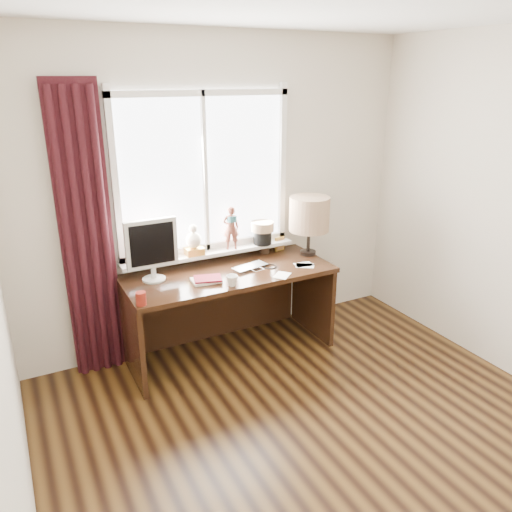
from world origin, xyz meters
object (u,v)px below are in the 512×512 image
monitor (152,246)px  table_lamp (309,215)px  laptop (250,267)px  desk (225,295)px  mug (232,280)px  red_cup (141,299)px

monitor → table_lamp: 1.40m
laptop → monitor: (-0.78, 0.12, 0.27)m
table_lamp → laptop: bearing=-173.5°
laptop → monitor: monitor is taller
desk → monitor: 0.79m
mug → red_cup: bearing=-178.8°
mug → desk: (0.10, 0.37, -0.29)m
laptop → desk: laptop is taller
laptop → red_cup: 1.02m
laptop → table_lamp: table_lamp is taller
monitor → mug: bearing=-37.6°
laptop → red_cup: red_cup is taller
mug → monitor: bearing=142.4°
laptop → mug: size_ratio=3.40×
laptop → desk: (-0.19, 0.11, -0.26)m
mug → table_lamp: size_ratio=0.17×
red_cup → mug: bearing=1.2°
laptop → mug: (-0.28, -0.26, 0.03)m
red_cup → monitor: bearing=62.3°
red_cup → desk: (0.80, 0.38, -0.29)m
laptop → monitor: bearing=159.0°
red_cup → table_lamp: (1.60, 0.34, 0.32)m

